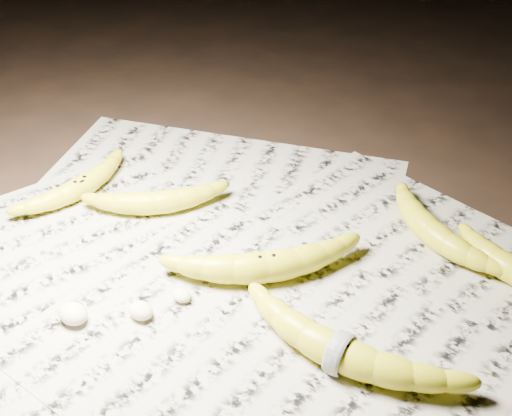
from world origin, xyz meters
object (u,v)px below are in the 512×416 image
Objects in this scene: banana_left_a at (80,185)px; banana_taped at (340,351)px; banana_upper_a at (431,229)px; banana_center at (266,265)px; banana_left_b at (156,200)px.

banana_left_a is 0.74× the size of banana_taped.
banana_center is at bearing -98.25° from banana_upper_a.
banana_upper_a is at bearing -19.13° from banana_left_b.
banana_taped is 0.27m from banana_upper_a.
banana_left_b is 0.73× the size of banana_taped.
banana_left_b is at bearing 126.59° from banana_center.
banana_upper_a reaches higher than banana_left_a.
banana_left_b is (0.12, 0.04, 0.00)m from banana_left_a.
banana_left_b is at bearing 161.62° from banana_taped.
banana_left_b reaches higher than banana_left_a.
banana_upper_a is (0.34, 0.19, 0.00)m from banana_left_b.
banana_left_a is 0.49m from banana_taped.
banana_left_a is 0.96× the size of banana_upper_a.
banana_taped reaches higher than banana_left_b.
banana_taped is (0.16, -0.06, 0.00)m from banana_center.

